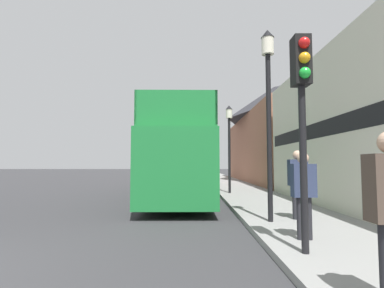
# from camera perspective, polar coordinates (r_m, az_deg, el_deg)

# --- Properties ---
(ground_plane) EXTENTS (144.00, 144.00, 0.00)m
(ground_plane) POSITION_cam_1_polar(r_m,az_deg,el_deg) (25.17, -10.44, -7.43)
(ground_plane) COLOR #333335
(sidewalk) EXTENTS (3.07, 108.00, 0.14)m
(sidewalk) POSITION_cam_1_polar(r_m,az_deg,el_deg) (21.97, 7.40, -7.81)
(sidewalk) COLOR gray
(sidewalk) RESTS_ON ground_plane
(brick_terrace_rear) EXTENTS (6.00, 19.52, 8.59)m
(brick_terrace_rear) POSITION_cam_1_polar(r_m,az_deg,el_deg) (27.84, 15.24, 1.84)
(brick_terrace_rear) COLOR #9E664C
(brick_terrace_rear) RESTS_ON ground_plane
(tour_bus) EXTENTS (2.68, 11.45, 3.85)m
(tour_bus) POSITION_cam_1_polar(r_m,az_deg,el_deg) (14.29, -2.48, -3.29)
(tour_bus) COLOR #1E7A38
(tour_bus) RESTS_ON ground_plane
(parked_car_ahead_of_bus) EXTENTS (1.87, 4.09, 1.59)m
(parked_car_ahead_of_bus) POSITION_cam_1_polar(r_m,az_deg,el_deg) (22.10, 0.43, -6.09)
(parked_car_ahead_of_bus) COLOR black
(parked_car_ahead_of_bus) RESTS_ON ground_plane
(pedestrian_second) EXTENTS (0.44, 0.24, 1.70)m
(pedestrian_second) POSITION_cam_1_polar(r_m,az_deg,el_deg) (6.33, 20.23, -7.64)
(pedestrian_second) COLOR #232328
(pedestrian_second) RESTS_ON sidewalk
(pedestrian_third) EXTENTS (0.48, 0.26, 1.83)m
(pedestrian_third) POSITION_cam_1_polar(r_m,az_deg,el_deg) (8.55, 19.25, -6.05)
(pedestrian_third) COLOR #232328
(pedestrian_third) RESTS_ON sidewalk
(traffic_signal) EXTENTS (0.28, 0.42, 3.65)m
(traffic_signal) POSITION_cam_1_polar(r_m,az_deg,el_deg) (5.47, 19.99, 9.21)
(traffic_signal) COLOR black
(traffic_signal) RESTS_ON sidewalk
(lamp_post_nearest) EXTENTS (0.35, 0.35, 5.04)m
(lamp_post_nearest) POSITION_cam_1_polar(r_m,az_deg,el_deg) (8.25, 14.09, 10.18)
(lamp_post_nearest) COLOR black
(lamp_post_nearest) RESTS_ON sidewalk
(lamp_post_second) EXTENTS (0.35, 0.35, 4.51)m
(lamp_post_second) POSITION_cam_1_polar(r_m,az_deg,el_deg) (15.56, 6.85, 2.30)
(lamp_post_second) COLOR black
(lamp_post_second) RESTS_ON sidewalk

